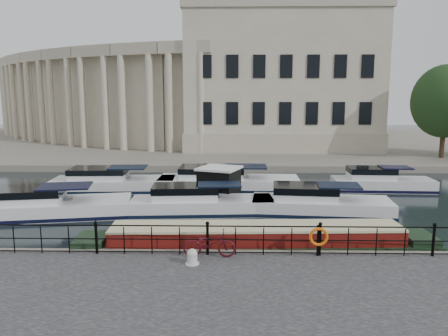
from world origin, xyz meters
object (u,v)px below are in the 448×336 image
Objects in this scene: bicycle at (210,244)px; life_ring_post at (319,237)px; mooring_bollard at (192,257)px; narrowboat at (256,246)px; harbour_hut at (219,187)px.

life_ring_post is at bearing -88.33° from bicycle.
bicycle is 3.85m from life_ring_post.
narrowboat is at bearing 46.85° from mooring_bollard.
life_ring_post is (3.84, 0.15, 0.22)m from bicycle.
mooring_bollard is at bearing -72.40° from harbour_hut.
harbour_hut is at bearing 99.06° from narrowboat.
harbour_hut reaches higher than narrowboat.
bicycle is 0.13× the size of narrowboat.
narrowboat is (-2.11, 1.61, -0.89)m from life_ring_post.
bicycle is 1.64× the size of life_ring_post.
mooring_bollard is 10.95m from harbour_hut.
mooring_bollard is 3.37m from narrowboat.
bicycle is 0.50× the size of harbour_hut.
bicycle reaches higher than mooring_bollard.
bicycle is at bearing -69.53° from harbour_hut.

